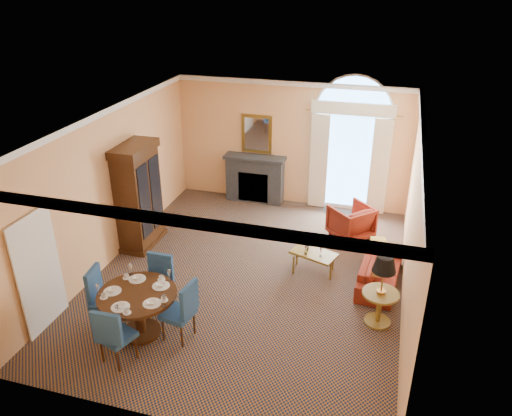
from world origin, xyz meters
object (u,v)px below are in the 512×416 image
(sofa, at_px, (380,271))
(armchair, at_px, (351,222))
(coffee_table, at_px, (313,254))
(side_table, at_px, (382,282))
(armoire, at_px, (138,198))
(dining_table, at_px, (138,304))

(sofa, xyz_separation_m, armchair, (-0.77, 1.73, 0.13))
(coffee_table, relative_size, side_table, 0.76)
(armoire, bearing_deg, dining_table, -62.90)
(coffee_table, bearing_deg, armoire, -163.13)
(armchair, xyz_separation_m, coffee_table, (-0.57, -1.71, 0.03))
(coffee_table, bearing_deg, sofa, 17.71)
(side_table, bearing_deg, coffee_table, 136.84)
(dining_table, height_order, sofa, dining_table)
(sofa, bearing_deg, dining_table, 130.07)
(armoire, bearing_deg, sofa, -1.62)
(armoire, distance_m, side_table, 5.52)
(sofa, bearing_deg, coffee_table, 93.95)
(dining_table, bearing_deg, armoire, 117.10)
(dining_table, height_order, side_table, side_table)
(armchair, xyz_separation_m, side_table, (0.82, -3.01, 0.46))
(armchair, height_order, coffee_table, coffee_table)
(side_table, bearing_deg, dining_table, -160.02)
(armoire, xyz_separation_m, armchair, (4.50, 1.58, -0.74))
(armchair, bearing_deg, side_table, 59.46)
(sofa, bearing_deg, armoire, 93.33)
(armchair, bearing_deg, coffee_table, 25.78)
(dining_table, distance_m, armchair, 5.37)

